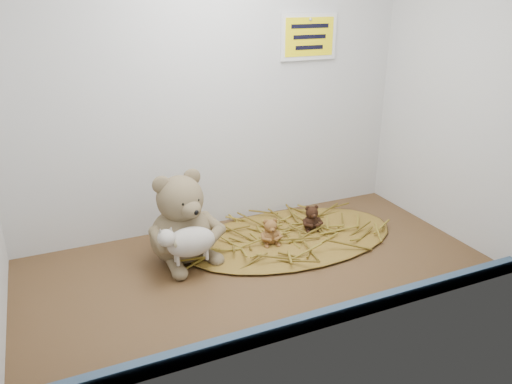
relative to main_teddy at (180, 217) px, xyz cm
name	(u,v)px	position (x,y,z in cm)	size (l,w,h in cm)	color
alcove_shell	(242,89)	(16.79, -2.56, 32.60)	(120.40, 60.20, 90.40)	#432E17
front_rail	(311,321)	(16.79, -40.36, -10.60)	(119.28, 2.20, 3.60)	#3E5476
straw_bed	(291,237)	(32.38, -1.48, -11.78)	(63.92, 37.12, 1.24)	brown
main_teddy	(180,217)	(0.00, 0.00, 0.00)	(19.99, 21.10, 24.79)	olive
toy_lamb	(191,242)	(0.00, -8.89, -2.98)	(16.34, 9.97, 10.56)	#B7AFA4
mini_teddy_tan	(270,230)	(24.79, -3.08, -7.37)	(6.11, 6.45, 7.58)	brown
mini_teddy_brown	(312,217)	(39.97, 0.12, -7.33)	(6.18, 6.52, 7.66)	black
wall_sign	(309,37)	(46.79, 17.84, 42.60)	(16.00, 1.20, 11.00)	yellow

